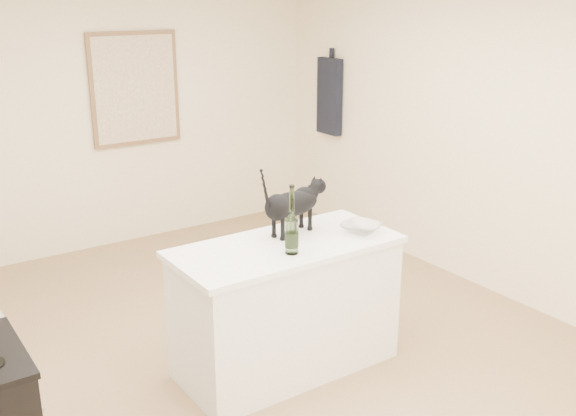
% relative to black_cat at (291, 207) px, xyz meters
% --- Properties ---
extents(floor, '(5.50, 5.50, 0.00)m').
position_rel_black_cat_xyz_m(floor, '(-0.23, 0.07, -1.09)').
color(floor, '#9D7353').
rests_on(floor, ground).
extents(wall_back, '(4.50, 0.00, 4.50)m').
position_rel_black_cat_xyz_m(wall_back, '(-0.23, 2.82, 0.21)').
color(wall_back, '#F3E3BC').
rests_on(wall_back, ground).
extents(wall_right, '(0.00, 5.50, 5.50)m').
position_rel_black_cat_xyz_m(wall_right, '(2.02, 0.07, 0.21)').
color(wall_right, '#F3E3BC').
rests_on(wall_right, ground).
extents(island_base, '(1.44, 0.67, 0.86)m').
position_rel_black_cat_xyz_m(island_base, '(-0.13, -0.13, -0.66)').
color(island_base, white).
rests_on(island_base, floor).
extents(island_top, '(1.50, 0.70, 0.04)m').
position_rel_black_cat_xyz_m(island_top, '(-0.13, -0.13, -0.21)').
color(island_top, white).
rests_on(island_top, island_base).
extents(artwork_frame, '(0.90, 0.03, 1.10)m').
position_rel_black_cat_xyz_m(artwork_frame, '(0.07, 2.79, 0.46)').
color(artwork_frame, brown).
rests_on(artwork_frame, wall_back).
extents(artwork_canvas, '(0.82, 0.00, 1.02)m').
position_rel_black_cat_xyz_m(artwork_canvas, '(0.07, 2.77, 0.46)').
color(artwork_canvas, beige).
rests_on(artwork_canvas, wall_back).
extents(hanging_garment, '(0.08, 0.34, 0.80)m').
position_rel_black_cat_xyz_m(hanging_garment, '(1.96, 2.12, 0.31)').
color(hanging_garment, black).
rests_on(hanging_garment, wall_right).
extents(black_cat, '(0.56, 0.27, 0.38)m').
position_rel_black_cat_xyz_m(black_cat, '(0.00, 0.00, 0.00)').
color(black_cat, black).
rests_on(black_cat, island_top).
extents(wine_bottle, '(0.09, 0.09, 0.39)m').
position_rel_black_cat_xyz_m(wine_bottle, '(-0.20, -0.29, 0.01)').
color(wine_bottle, '#2F5220').
rests_on(wine_bottle, island_top).
extents(glass_bowl, '(0.34, 0.34, 0.06)m').
position_rel_black_cat_xyz_m(glass_bowl, '(0.41, -0.25, -0.16)').
color(glass_bowl, silver).
rests_on(glass_bowl, island_top).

